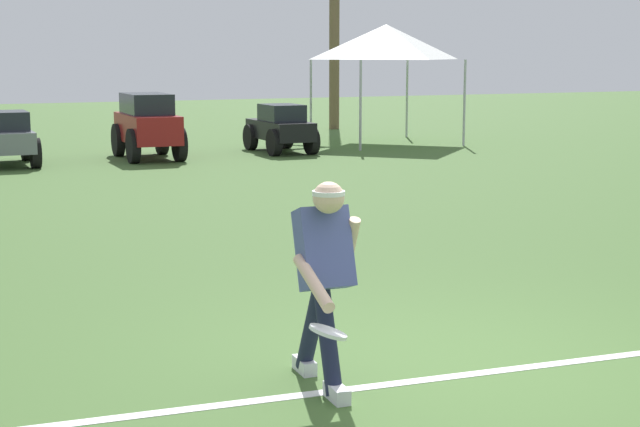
{
  "coord_description": "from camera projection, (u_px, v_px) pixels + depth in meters",
  "views": [
    {
      "loc": [
        -3.74,
        -5.9,
        2.26
      ],
      "look_at": [
        -0.32,
        1.62,
        0.9
      ],
      "focal_mm": 55.0,
      "sensor_mm": 36.0,
      "label": 1
    }
  ],
  "objects": [
    {
      "name": "ground_plane",
      "position": [
        451.0,
        364.0,
        7.2
      ],
      "size": [
        80.0,
        80.0,
        0.0
      ],
      "primitive_type": "plane",
      "color": "#40622C"
    },
    {
      "name": "field_line_paint",
      "position": [
        471.0,
        374.0,
        6.95
      ],
      "size": [
        25.82,
        2.19,
        0.01
      ],
      "primitive_type": "cube",
      "rotation": [
        0.0,
        0.0,
        -0.08
      ],
      "color": "white",
      "rests_on": "ground_plane"
    },
    {
      "name": "frisbee_thrower",
      "position": [
        324.0,
        274.0,
        6.53
      ],
      "size": [
        0.51,
        1.07,
        1.43
      ],
      "color": "#191E38",
      "rests_on": "ground_plane"
    },
    {
      "name": "frisbee_in_flight",
      "position": [
        328.0,
        332.0,
        5.95
      ],
      "size": [
        0.29,
        0.29,
        0.1
      ],
      "color": "white"
    },
    {
      "name": "parked_car_slot_c",
      "position": [
        7.0,
        138.0,
        19.83
      ],
      "size": [
        1.12,
        2.22,
        1.1
      ],
      "color": "slate",
      "rests_on": "ground_plane"
    },
    {
      "name": "parked_car_slot_d",
      "position": [
        147.0,
        124.0,
        21.05
      ],
      "size": [
        1.22,
        2.38,
        1.4
      ],
      "color": "maroon",
      "rests_on": "ground_plane"
    },
    {
      "name": "parked_car_slot_e",
      "position": [
        281.0,
        128.0,
        22.45
      ],
      "size": [
        1.1,
        2.21,
        1.1
      ],
      "color": "black",
      "rests_on": "ground_plane"
    },
    {
      "name": "event_tent",
      "position": [
        386.0,
        42.0,
        24.36
      ],
      "size": [
        2.99,
        2.99,
        2.96
      ],
      "color": "#B2B5BA",
      "rests_on": "ground_plane"
    }
  ]
}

